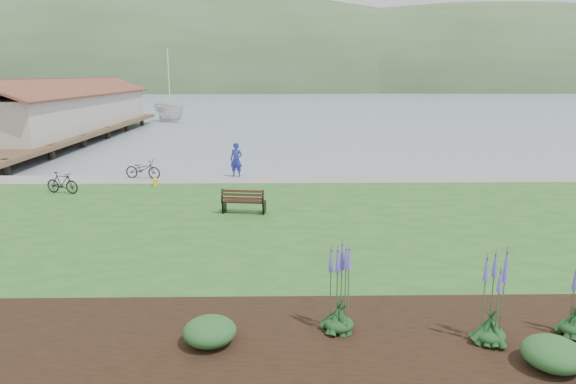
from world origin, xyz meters
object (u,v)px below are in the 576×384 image
Objects in this scene: person at (236,157)px; sailboat at (171,122)px; park_bench at (243,201)px; bicycle_a at (143,169)px.

sailboat is at bearing 122.37° from person.
person is at bearing -116.39° from sailboat.
person is 0.08× the size of sailboat.
park_bench is 0.80× the size of person.
person is 39.32m from sailboat.
person is (-0.86, 7.28, 0.57)m from park_bench.
sailboat is (-12.04, 44.94, -0.91)m from park_bench.
sailboat is (-6.34, 37.97, -0.90)m from bicycle_a.
park_bench is at bearing -67.45° from person.
park_bench reaches higher than bicycle_a.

